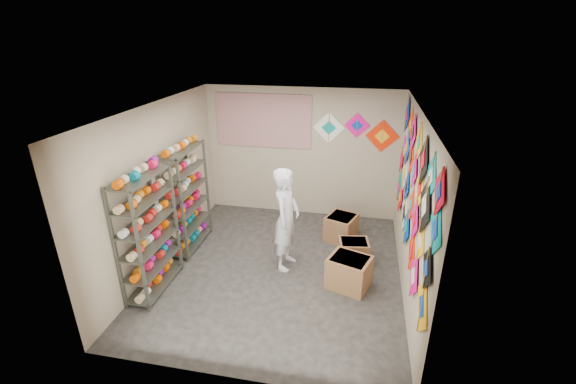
% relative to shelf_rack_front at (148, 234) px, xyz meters
% --- Properties ---
extents(ground, '(4.50, 4.50, 0.00)m').
position_rel_shelf_rack_front_xyz_m(ground, '(1.78, 0.85, -0.95)').
color(ground, black).
extents(room_walls, '(4.50, 4.50, 4.50)m').
position_rel_shelf_rack_front_xyz_m(room_walls, '(1.78, 0.85, 0.69)').
color(room_walls, tan).
rests_on(room_walls, ground).
extents(shelf_rack_front, '(0.40, 1.10, 1.90)m').
position_rel_shelf_rack_front_xyz_m(shelf_rack_front, '(0.00, 0.00, 0.00)').
color(shelf_rack_front, '#4C5147').
rests_on(shelf_rack_front, ground).
extents(shelf_rack_back, '(0.40, 1.10, 1.90)m').
position_rel_shelf_rack_front_xyz_m(shelf_rack_back, '(0.00, 1.30, 0.00)').
color(shelf_rack_back, '#4C5147').
rests_on(shelf_rack_back, ground).
extents(string_spools, '(0.12, 2.36, 0.12)m').
position_rel_shelf_rack_front_xyz_m(string_spools, '(-0.00, 0.65, 0.10)').
color(string_spools, '#F8114D').
rests_on(string_spools, ground).
extents(kite_wall_display, '(0.05, 4.27, 2.04)m').
position_rel_shelf_rack_front_xyz_m(kite_wall_display, '(3.76, 0.89, 0.70)').
color(kite_wall_display, '#F9AE14').
rests_on(kite_wall_display, room_walls).
extents(back_wall_kites, '(1.70, 0.02, 0.77)m').
position_rel_shelf_rack_front_xyz_m(back_wall_kites, '(2.87, 3.09, 0.94)').
color(back_wall_kites, white).
rests_on(back_wall_kites, room_walls).
extents(poster, '(2.00, 0.01, 1.10)m').
position_rel_shelf_rack_front_xyz_m(poster, '(0.98, 3.08, 1.05)').
color(poster, '#8351B0').
rests_on(poster, room_walls).
extents(shopkeeper, '(0.74, 0.58, 1.76)m').
position_rel_shelf_rack_front_xyz_m(shopkeeper, '(1.88, 1.00, -0.07)').
color(shopkeeper, silver).
rests_on(shopkeeper, ground).
extents(carton_a, '(0.75, 0.68, 0.51)m').
position_rel_shelf_rack_front_xyz_m(carton_a, '(2.95, 0.62, -0.69)').
color(carton_a, brown).
rests_on(carton_a, ground).
extents(carton_b, '(0.55, 0.48, 0.41)m').
position_rel_shelf_rack_front_xyz_m(carton_b, '(3.00, 1.32, -0.75)').
color(carton_b, brown).
rests_on(carton_b, ground).
extents(carton_c, '(0.66, 0.69, 0.48)m').
position_rel_shelf_rack_front_xyz_m(carton_c, '(2.73, 2.08, -0.71)').
color(carton_c, brown).
rests_on(carton_c, ground).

